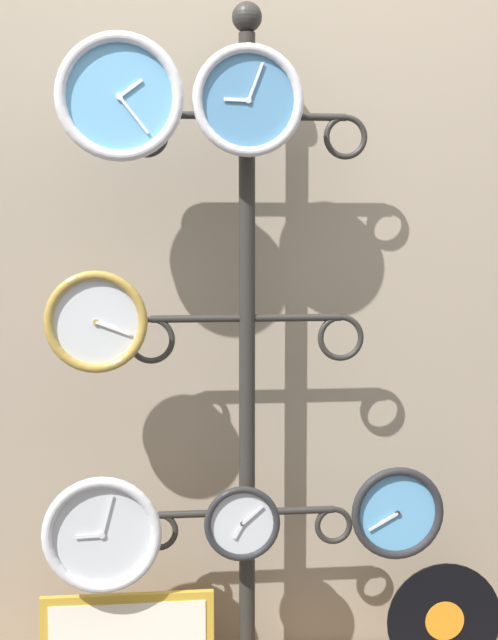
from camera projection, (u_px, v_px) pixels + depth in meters
name	position (u px, v px, depth m)	size (l,w,h in m)	color
shop_wall	(241.00, 185.00, 2.48)	(4.40, 0.04, 2.80)	gray
display_stand	(247.00, 468.00, 2.40)	(0.64, 0.42, 1.86)	#282623
clock_top_left	(119.00, 97.00, 2.15)	(0.31, 0.04, 0.31)	#60A8DB
clock_top_center	(248.00, 101.00, 2.21)	(0.28, 0.04, 0.28)	#4C84B2
clock_middle_left	(96.00, 322.00, 2.23)	(0.26, 0.04, 0.26)	silver
clock_bottom_left	(102.00, 534.00, 2.27)	(0.30, 0.04, 0.30)	silver
clock_bottom_center	(242.00, 523.00, 2.33)	(0.20, 0.04, 0.20)	silver
clock_bottom_right	(397.00, 512.00, 2.36)	(0.25, 0.04, 0.25)	#60A8DB
vinyl_record	(444.00, 620.00, 2.41)	(0.32, 0.01, 0.32)	black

